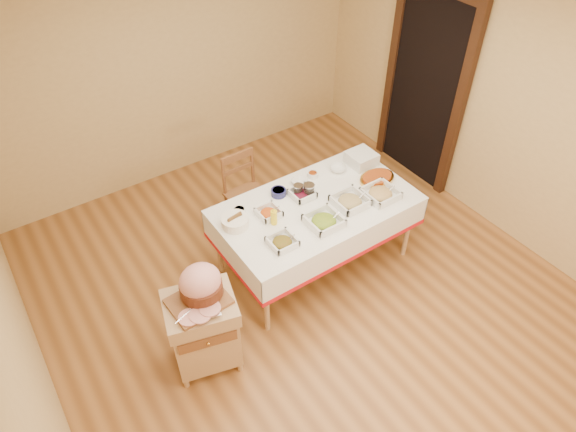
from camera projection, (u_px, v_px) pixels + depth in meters
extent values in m
plane|color=#9C6230|center=(307.00, 294.00, 4.85)|extent=(5.00, 5.00, 0.00)
plane|color=white|center=(318.00, 19.00, 3.11)|extent=(5.00, 5.00, 0.00)
plane|color=tan|center=(174.00, 67.00, 5.52)|extent=(4.50, 0.00, 4.50)
plane|color=tan|center=(5.00, 320.00, 3.04)|extent=(0.00, 5.00, 5.00)
plane|color=tan|center=(500.00, 104.00, 4.92)|extent=(0.00, 5.00, 5.00)
cube|color=black|center=(425.00, 91.00, 5.63)|extent=(0.06, 0.90, 2.10)
cube|color=#351C10|center=(458.00, 111.00, 5.31)|extent=(0.08, 0.10, 2.10)
cube|color=#351C10|center=(392.00, 74.00, 5.93)|extent=(0.08, 0.10, 2.10)
cube|color=tan|center=(316.00, 207.00, 4.67)|extent=(1.80, 1.00, 0.04)
cylinder|color=tan|center=(266.00, 303.00, 4.32)|extent=(0.05, 0.05, 0.71)
cylinder|color=tan|center=(219.00, 245.00, 4.84)|extent=(0.05, 0.05, 0.71)
cylinder|color=tan|center=(408.00, 228.00, 5.01)|extent=(0.05, 0.05, 0.71)
cylinder|color=tan|center=(353.00, 184.00, 5.52)|extent=(0.05, 0.05, 0.71)
cube|color=white|center=(317.00, 205.00, 4.66)|extent=(1.82, 1.02, 0.01)
cube|color=tan|center=(205.00, 334.00, 4.09)|extent=(0.59, 0.53, 0.54)
cube|color=tan|center=(200.00, 308.00, 3.86)|extent=(0.63, 0.57, 0.13)
cube|color=brown|center=(215.00, 340.00, 3.84)|extent=(0.43, 0.13, 0.11)
sphere|color=gold|center=(216.00, 341.00, 3.83)|extent=(0.03, 0.03, 0.03)
cylinder|color=tan|center=(194.00, 386.00, 4.09)|extent=(0.04, 0.04, 0.09)
cylinder|color=tan|center=(175.00, 354.00, 4.31)|extent=(0.04, 0.04, 0.09)
cylinder|color=tan|center=(243.00, 359.00, 4.28)|extent=(0.04, 0.04, 0.09)
cylinder|color=tan|center=(222.00, 329.00, 4.50)|extent=(0.04, 0.04, 0.09)
cube|color=brown|center=(248.00, 196.00, 5.24)|extent=(0.40, 0.38, 0.03)
cylinder|color=brown|center=(244.00, 228.00, 5.22)|extent=(0.03, 0.03, 0.42)
cylinder|color=brown|center=(227.00, 210.00, 5.42)|extent=(0.03, 0.03, 0.42)
cylinder|color=brown|center=(271.00, 216.00, 5.36)|extent=(0.03, 0.03, 0.42)
cylinder|color=brown|center=(254.00, 199.00, 5.57)|extent=(0.03, 0.03, 0.42)
cylinder|color=brown|center=(224.00, 177.00, 5.13)|extent=(0.03, 0.03, 0.45)
cylinder|color=brown|center=(252.00, 166.00, 5.28)|extent=(0.03, 0.03, 0.45)
cube|color=brown|center=(237.00, 157.00, 5.08)|extent=(0.36, 0.03, 0.08)
cube|color=brown|center=(199.00, 301.00, 3.81)|extent=(0.42, 0.34, 0.03)
ellipsoid|color=pink|center=(200.00, 281.00, 3.76)|extent=(0.32, 0.29, 0.27)
cylinder|color=#592814|center=(201.00, 288.00, 3.81)|extent=(0.32, 0.32, 0.11)
cube|color=silver|center=(202.00, 318.00, 3.67)|extent=(0.27, 0.12, 0.00)
cylinder|color=silver|center=(191.00, 309.00, 3.72)|extent=(0.31, 0.09, 0.01)
cube|color=silver|center=(282.00, 244.00, 4.26)|extent=(0.22, 0.22, 0.01)
ellipsoid|color=#9C2411|center=(282.00, 242.00, 4.25)|extent=(0.17, 0.17, 0.06)
cylinder|color=silver|center=(288.00, 241.00, 4.25)|extent=(0.13, 0.01, 0.10)
cube|color=silver|center=(324.00, 223.00, 4.45)|extent=(0.29, 0.29, 0.02)
ellipsoid|color=#B5A517|center=(324.00, 221.00, 4.43)|extent=(0.22, 0.22, 0.08)
cylinder|color=silver|center=(332.00, 220.00, 4.44)|extent=(0.16, 0.01, 0.12)
cube|color=silver|center=(350.00, 204.00, 4.65)|extent=(0.29, 0.29, 0.02)
ellipsoid|color=tan|center=(350.00, 201.00, 4.63)|extent=(0.22, 0.22, 0.08)
cylinder|color=silver|center=(357.00, 200.00, 4.63)|extent=(0.16, 0.01, 0.12)
cube|color=silver|center=(380.00, 196.00, 4.73)|extent=(0.29, 0.29, 0.02)
ellipsoid|color=tan|center=(380.00, 193.00, 4.71)|extent=(0.22, 0.22, 0.08)
cylinder|color=silver|center=(388.00, 193.00, 4.72)|extent=(0.15, 0.01, 0.11)
cube|color=silver|center=(269.00, 215.00, 4.54)|extent=(0.20, 0.20, 0.01)
ellipsoid|color=#D14E0F|center=(269.00, 213.00, 4.52)|extent=(0.15, 0.15, 0.05)
cylinder|color=silver|center=(274.00, 212.00, 4.53)|extent=(0.13, 0.01, 0.09)
cube|color=silver|center=(302.00, 196.00, 4.73)|extent=(0.21, 0.21, 0.01)
ellipsoid|color=#580B20|center=(302.00, 194.00, 4.72)|extent=(0.16, 0.16, 0.06)
cylinder|color=silver|center=(307.00, 193.00, 4.72)|extent=(0.14, 0.01, 0.10)
cylinder|color=silver|center=(239.00, 211.00, 4.54)|extent=(0.11, 0.11, 0.05)
cylinder|color=black|center=(239.00, 210.00, 4.53)|extent=(0.09, 0.09, 0.02)
cylinder|color=#1B1C50|center=(279.00, 192.00, 4.73)|extent=(0.14, 0.14, 0.06)
cylinder|color=#580B20|center=(279.00, 191.00, 4.72)|extent=(0.11, 0.11, 0.02)
cylinder|color=silver|center=(313.00, 175.00, 4.94)|extent=(0.10, 0.10, 0.05)
cylinder|color=#D14E0F|center=(313.00, 173.00, 4.93)|extent=(0.08, 0.08, 0.02)
imported|color=silver|center=(300.00, 182.00, 4.87)|extent=(0.19, 0.19, 0.04)
imported|color=silver|center=(338.00, 168.00, 5.02)|extent=(0.20, 0.20, 0.05)
cylinder|color=silver|center=(298.00, 191.00, 4.72)|extent=(0.08, 0.08, 0.10)
cylinder|color=silver|center=(298.00, 186.00, 4.68)|extent=(0.09, 0.09, 0.01)
cylinder|color=black|center=(298.00, 192.00, 4.73)|extent=(0.07, 0.07, 0.08)
cylinder|color=silver|center=(309.00, 191.00, 4.70)|extent=(0.10, 0.10, 0.12)
cylinder|color=silver|center=(309.00, 185.00, 4.66)|extent=(0.10, 0.10, 0.01)
cylinder|color=black|center=(309.00, 192.00, 4.71)|extent=(0.08, 0.08, 0.09)
cylinder|color=yellow|center=(274.00, 217.00, 4.41)|extent=(0.06, 0.06, 0.14)
cone|color=yellow|center=(274.00, 210.00, 4.35)|extent=(0.04, 0.04, 0.04)
cylinder|color=white|center=(235.00, 222.00, 4.41)|extent=(0.24, 0.24, 0.09)
cube|color=silver|center=(361.00, 163.00, 5.11)|extent=(0.26, 0.26, 0.01)
cube|color=silver|center=(361.00, 162.00, 5.10)|extent=(0.26, 0.26, 0.01)
cube|color=silver|center=(361.00, 160.00, 5.09)|extent=(0.26, 0.26, 0.01)
cube|color=silver|center=(361.00, 159.00, 5.08)|extent=(0.26, 0.26, 0.01)
cube|color=silver|center=(361.00, 158.00, 5.07)|extent=(0.26, 0.26, 0.01)
cube|color=silver|center=(362.00, 156.00, 5.06)|extent=(0.26, 0.26, 0.01)
cube|color=silver|center=(362.00, 155.00, 5.05)|extent=(0.26, 0.26, 0.01)
cube|color=silver|center=(362.00, 154.00, 5.04)|extent=(0.26, 0.26, 0.01)
ellipsoid|color=gold|center=(377.00, 179.00, 4.91)|extent=(0.37, 0.26, 0.03)
ellipsoid|color=#9C4010|center=(377.00, 177.00, 4.90)|extent=(0.31, 0.22, 0.04)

